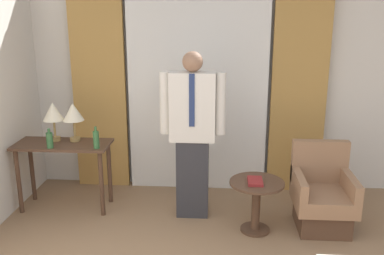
% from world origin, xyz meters
% --- Properties ---
extents(wall_back, '(10.00, 0.06, 2.70)m').
position_xyz_m(wall_back, '(0.00, 3.06, 1.35)').
color(wall_back, silver).
rests_on(wall_back, ground_plane).
extents(curtain_sheer_center, '(1.68, 0.06, 2.58)m').
position_xyz_m(curtain_sheer_center, '(0.00, 2.93, 1.29)').
color(curtain_sheer_center, white).
rests_on(curtain_sheer_center, ground_plane).
extents(curtain_drape_left, '(0.65, 0.06, 2.58)m').
position_xyz_m(curtain_drape_left, '(-1.21, 2.93, 1.29)').
color(curtain_drape_left, '#B28442').
rests_on(curtain_drape_left, ground_plane).
extents(curtain_drape_right, '(0.65, 0.06, 2.58)m').
position_xyz_m(curtain_drape_right, '(1.21, 2.93, 1.29)').
color(curtain_drape_right, '#B28442').
rests_on(curtain_drape_right, ground_plane).
extents(desk, '(1.05, 0.46, 0.77)m').
position_xyz_m(desk, '(-1.46, 2.24, 0.63)').
color(desk, '#4C3323').
rests_on(desk, ground_plane).
extents(table_lamp_left, '(0.23, 0.23, 0.44)m').
position_xyz_m(table_lamp_left, '(-1.57, 2.34, 1.09)').
color(table_lamp_left, '#9E7F47').
rests_on(table_lamp_left, desk).
extents(table_lamp_right, '(0.23, 0.23, 0.44)m').
position_xyz_m(table_lamp_right, '(-1.35, 2.34, 1.09)').
color(table_lamp_right, '#9E7F47').
rests_on(table_lamp_right, desk).
extents(bottle_near_edge, '(0.06, 0.06, 0.24)m').
position_xyz_m(bottle_near_edge, '(-1.03, 2.10, 0.87)').
color(bottle_near_edge, '#336638').
rests_on(bottle_near_edge, desk).
extents(bottle_by_lamp, '(0.07, 0.07, 0.21)m').
position_xyz_m(bottle_by_lamp, '(-1.53, 2.08, 0.86)').
color(bottle_by_lamp, '#336638').
rests_on(bottle_by_lamp, desk).
extents(person, '(0.68, 0.22, 1.80)m').
position_xyz_m(person, '(-0.01, 2.15, 0.98)').
color(person, '#2D2D33').
rests_on(person, ground_plane).
extents(armchair, '(0.59, 0.64, 0.87)m').
position_xyz_m(armchair, '(1.35, 1.99, 0.32)').
color(armchair, '#4C3323').
rests_on(armchair, ground_plane).
extents(side_table, '(0.55, 0.55, 0.54)m').
position_xyz_m(side_table, '(0.66, 1.84, 0.37)').
color(side_table, '#4C3323').
rests_on(side_table, ground_plane).
extents(book, '(0.15, 0.23, 0.03)m').
position_xyz_m(book, '(0.64, 1.82, 0.56)').
color(book, maroon).
rests_on(book, side_table).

